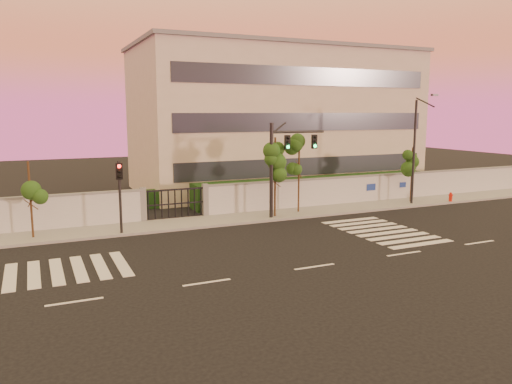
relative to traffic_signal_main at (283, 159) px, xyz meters
The scene contains 14 objects.
ground 10.92m from the traffic_signal_main, 109.25° to the right, with size 120.00×120.00×0.00m, color black.
sidewalk 5.14m from the traffic_signal_main, 165.66° to the left, with size 60.00×3.00×0.15m, color gray.
perimeter_wall 4.90m from the traffic_signal_main, 144.11° to the left, with size 60.00×0.36×2.20m.
hedge_row 6.33m from the traffic_signal_main, 113.34° to the left, with size 41.00×4.25×1.80m.
institutional_building 13.77m from the traffic_signal_main, 65.47° to the left, with size 24.40×12.40×12.25m.
road_markings 8.60m from the traffic_signal_main, 130.07° to the right, with size 57.00×7.62×0.02m.
street_tree_c 14.63m from the traffic_signal_main, behind, with size 1.44×1.14×4.21m.
street_tree_d 0.47m from the traffic_signal_main, 137.27° to the left, with size 1.52×1.21×5.18m.
street_tree_e 1.96m from the traffic_signal_main, 28.22° to the left, with size 1.43×1.14×5.25m.
street_tree_f 11.30m from the traffic_signal_main, ahead, with size 1.44×1.15×4.20m.
traffic_signal_main is the anchor object (origin of this frame).
traffic_signal_secondary 10.23m from the traffic_signal_main, behind, with size 0.32×0.33×4.14m.
streetlight_east 10.79m from the traffic_signal_main, ahead, with size 0.48×1.92×7.98m.
fire_hydrant 14.43m from the traffic_signal_main, ahead, with size 0.32×0.31×0.83m.
Camera 1 is at (-11.10, -18.22, 6.73)m, focal length 35.00 mm.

